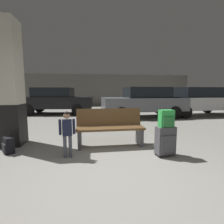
{
  "coord_description": "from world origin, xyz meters",
  "views": [
    {
      "loc": [
        -0.37,
        -2.39,
        1.31
      ],
      "look_at": [
        0.14,
        1.3,
        0.85
      ],
      "focal_mm": 27.0,
      "sensor_mm": 36.0,
      "label": 1
    }
  ],
  "objects_px": {
    "parked_car_far": "(56,100)",
    "parked_car_side": "(198,101)",
    "structural_pillar": "(8,84)",
    "bench": "(110,127)",
    "child": "(67,129)",
    "backpack_dark_floor": "(8,145)",
    "parked_car_near": "(144,101)",
    "suitcase": "(166,141)",
    "backpack_bright": "(166,119)"
  },
  "relations": [
    {
      "from": "parked_car_far",
      "to": "parked_car_side",
      "type": "bearing_deg",
      "value": -12.19
    },
    {
      "from": "structural_pillar",
      "to": "bench",
      "type": "bearing_deg",
      "value": -9.48
    },
    {
      "from": "child",
      "to": "backpack_dark_floor",
      "type": "height_order",
      "value": "child"
    },
    {
      "from": "parked_car_side",
      "to": "backpack_dark_floor",
      "type": "bearing_deg",
      "value": -148.26
    },
    {
      "from": "bench",
      "to": "parked_car_near",
      "type": "distance_m",
      "value": 4.85
    },
    {
      "from": "parked_car_far",
      "to": "parked_car_side",
      "type": "xyz_separation_m",
      "value": [
        7.75,
        -1.67,
        0.0
      ]
    },
    {
      "from": "child",
      "to": "backpack_dark_floor",
      "type": "xyz_separation_m",
      "value": [
        -1.28,
        0.42,
        -0.4
      ]
    },
    {
      "from": "bench",
      "to": "suitcase",
      "type": "bearing_deg",
      "value": -38.91
    },
    {
      "from": "suitcase",
      "to": "backpack_bright",
      "type": "height_order",
      "value": "backpack_bright"
    },
    {
      "from": "backpack_dark_floor",
      "to": "parked_car_far",
      "type": "height_order",
      "value": "parked_car_far"
    },
    {
      "from": "backpack_dark_floor",
      "to": "suitcase",
      "type": "bearing_deg",
      "value": -10.74
    },
    {
      "from": "backpack_bright",
      "to": "parked_car_side",
      "type": "distance_m",
      "value": 6.86
    },
    {
      "from": "structural_pillar",
      "to": "backpack_bright",
      "type": "relative_size",
      "value": 8.73
    },
    {
      "from": "parked_car_side",
      "to": "parked_car_near",
      "type": "bearing_deg",
      "value": -176.05
    },
    {
      "from": "bench",
      "to": "child",
      "type": "distance_m",
      "value": 1.13
    },
    {
      "from": "backpack_bright",
      "to": "parked_car_far",
      "type": "xyz_separation_m",
      "value": [
        -3.4,
        6.98,
        0.03
      ]
    },
    {
      "from": "backpack_bright",
      "to": "parked_car_near",
      "type": "distance_m",
      "value": 5.24
    },
    {
      "from": "structural_pillar",
      "to": "parked_car_far",
      "type": "distance_m",
      "value": 5.79
    },
    {
      "from": "suitcase",
      "to": "backpack_bright",
      "type": "relative_size",
      "value": 1.78
    },
    {
      "from": "structural_pillar",
      "to": "parked_car_far",
      "type": "height_order",
      "value": "structural_pillar"
    },
    {
      "from": "parked_car_near",
      "to": "structural_pillar",
      "type": "bearing_deg",
      "value": -140.39
    },
    {
      "from": "parked_car_side",
      "to": "parked_car_far",
      "type": "bearing_deg",
      "value": 167.81
    },
    {
      "from": "suitcase",
      "to": "parked_car_far",
      "type": "height_order",
      "value": "parked_car_far"
    },
    {
      "from": "bench",
      "to": "child",
      "type": "bearing_deg",
      "value": -145.43
    },
    {
      "from": "structural_pillar",
      "to": "backpack_dark_floor",
      "type": "bearing_deg",
      "value": -73.39
    },
    {
      "from": "parked_car_far",
      "to": "parked_car_side",
      "type": "distance_m",
      "value": 7.93
    },
    {
      "from": "backpack_bright",
      "to": "bench",
      "type": "bearing_deg",
      "value": 141.06
    },
    {
      "from": "suitcase",
      "to": "parked_car_near",
      "type": "distance_m",
      "value": 5.26
    },
    {
      "from": "bench",
      "to": "parked_car_side",
      "type": "xyz_separation_m",
      "value": [
        5.38,
        4.48,
        0.36
      ]
    },
    {
      "from": "structural_pillar",
      "to": "suitcase",
      "type": "distance_m",
      "value": 3.81
    },
    {
      "from": "bench",
      "to": "parked_car_near",
      "type": "relative_size",
      "value": 0.39
    },
    {
      "from": "structural_pillar",
      "to": "parked_car_far",
      "type": "bearing_deg",
      "value": 89.83
    },
    {
      "from": "child",
      "to": "parked_car_far",
      "type": "distance_m",
      "value": 6.95
    },
    {
      "from": "suitcase",
      "to": "backpack_dark_floor",
      "type": "bearing_deg",
      "value": 169.26
    },
    {
      "from": "structural_pillar",
      "to": "bench",
      "type": "xyz_separation_m",
      "value": [
        2.39,
        -0.4,
        -1.03
      ]
    },
    {
      "from": "structural_pillar",
      "to": "parked_car_near",
      "type": "relative_size",
      "value": 0.71
    },
    {
      "from": "child",
      "to": "parked_car_far",
      "type": "bearing_deg",
      "value": 102.04
    },
    {
      "from": "bench",
      "to": "backpack_bright",
      "type": "bearing_deg",
      "value": -38.94
    },
    {
      "from": "structural_pillar",
      "to": "child",
      "type": "height_order",
      "value": "structural_pillar"
    },
    {
      "from": "structural_pillar",
      "to": "parked_car_near",
      "type": "distance_m",
      "value": 6.1
    },
    {
      "from": "suitcase",
      "to": "parked_car_side",
      "type": "xyz_separation_m",
      "value": [
        4.35,
        5.31,
        0.48
      ]
    },
    {
      "from": "suitcase",
      "to": "parked_car_far",
      "type": "relative_size",
      "value": 0.14
    },
    {
      "from": "child",
      "to": "backpack_dark_floor",
      "type": "distance_m",
      "value": 1.41
    },
    {
      "from": "bench",
      "to": "backpack_dark_floor",
      "type": "relative_size",
      "value": 4.73
    },
    {
      "from": "backpack_bright",
      "to": "parked_car_side",
      "type": "relative_size",
      "value": 0.08
    },
    {
      "from": "suitcase",
      "to": "child",
      "type": "xyz_separation_m",
      "value": [
        -1.96,
        0.19,
        0.25
      ]
    },
    {
      "from": "bench",
      "to": "parked_car_side",
      "type": "distance_m",
      "value": 7.01
    },
    {
      "from": "backpack_bright",
      "to": "structural_pillar",
      "type": "bearing_deg",
      "value": 160.23
    },
    {
      "from": "backpack_dark_floor",
      "to": "parked_car_near",
      "type": "bearing_deg",
      "value": 44.96
    },
    {
      "from": "suitcase",
      "to": "parked_car_near",
      "type": "xyz_separation_m",
      "value": [
        1.25,
        5.09,
        0.48
      ]
    }
  ]
}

